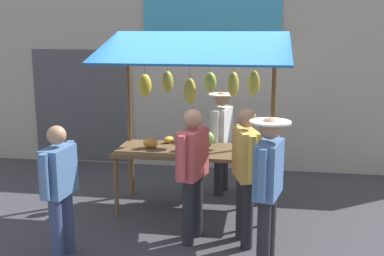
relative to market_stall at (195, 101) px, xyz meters
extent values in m
plane|color=#38383D|center=(-0.01, 0.06, -1.55)|extent=(40.00, 40.00, 0.00)
cube|color=#9E998E|center=(-0.01, -2.14, 0.15)|extent=(9.00, 0.25, 3.40)
cube|color=teal|center=(0.02, -1.99, 1.20)|extent=(2.40, 0.06, 0.56)
cube|color=#47474C|center=(2.45, -2.00, -0.45)|extent=(1.90, 0.04, 2.10)
cube|color=brown|center=(-0.01, 0.06, -0.70)|extent=(2.20, 0.90, 0.05)
cylinder|color=brown|center=(1.03, 0.45, -1.14)|extent=(0.06, 0.06, 0.83)
cylinder|color=brown|center=(-1.05, 0.45, -1.14)|extent=(0.06, 0.06, 0.83)
cylinder|color=brown|center=(1.03, -0.33, -1.14)|extent=(0.06, 0.06, 0.83)
cylinder|color=brown|center=(-1.05, -0.33, -1.14)|extent=(0.06, 0.06, 0.83)
cylinder|color=brown|center=(1.05, -0.34, -0.38)|extent=(0.07, 0.07, 2.35)
cylinder|color=brown|center=(-1.07, -0.34, -0.38)|extent=(0.07, 0.07, 2.35)
cylinder|color=brown|center=(-0.01, -0.34, 0.60)|extent=(2.12, 0.06, 0.06)
cube|color=#19518C|center=(-0.01, 0.21, 0.75)|extent=(2.50, 1.46, 0.39)
cylinder|color=brown|center=(-0.78, -0.34, 0.50)|extent=(0.01, 0.01, 0.19)
ellipsoid|color=gold|center=(-0.78, -0.34, 0.23)|extent=(0.22, 0.20, 0.36)
cylinder|color=brown|center=(-0.49, -0.32, 0.49)|extent=(0.01, 0.01, 0.21)
ellipsoid|color=gold|center=(-0.49, -0.32, 0.21)|extent=(0.19, 0.22, 0.36)
cylinder|color=brown|center=(-0.16, -0.31, 0.49)|extent=(0.01, 0.01, 0.22)
ellipsoid|color=#B2CC4C|center=(-0.16, -0.31, 0.24)|extent=(0.27, 0.27, 0.28)
cylinder|color=brown|center=(0.13, -0.29, 0.44)|extent=(0.01, 0.01, 0.31)
ellipsoid|color=gold|center=(0.13, -0.29, 0.10)|extent=(0.26, 0.25, 0.38)
cylinder|color=brown|center=(0.45, -0.28, 0.49)|extent=(0.01, 0.01, 0.21)
ellipsoid|color=gold|center=(0.45, -0.28, 0.23)|extent=(0.23, 0.23, 0.31)
cylinder|color=brown|center=(0.79, -0.31, 0.47)|extent=(0.01, 0.01, 0.26)
ellipsoid|color=yellow|center=(0.79, -0.31, 0.17)|extent=(0.26, 0.26, 0.33)
ellipsoid|color=orange|center=(0.63, 0.07, -0.60)|extent=(0.23, 0.15, 0.14)
ellipsoid|color=gold|center=(0.44, -0.25, -0.62)|extent=(0.20, 0.22, 0.10)
sphere|color=#729E4C|center=(-0.15, -0.22, -0.57)|extent=(0.20, 0.20, 0.20)
cylinder|color=#232328|center=(-0.33, -0.82, -1.16)|extent=(0.14, 0.14, 0.79)
cylinder|color=#232328|center=(-0.28, -0.56, -1.16)|extent=(0.14, 0.14, 0.79)
cube|color=silver|center=(-0.31, -0.69, -0.48)|extent=(0.32, 0.51, 0.56)
cylinder|color=silver|center=(-0.37, -0.98, -0.46)|extent=(0.09, 0.09, 0.52)
cylinder|color=silver|center=(-0.24, -0.39, -0.46)|extent=(0.09, 0.09, 0.52)
sphere|color=#A87A5B|center=(-0.31, -0.69, -0.06)|extent=(0.22, 0.22, 0.22)
cylinder|color=beige|center=(-0.31, -0.69, 0.00)|extent=(0.41, 0.41, 0.02)
cylinder|color=navy|center=(1.25, 1.88, -1.17)|extent=(0.14, 0.14, 0.75)
cylinder|color=navy|center=(1.23, 1.63, -1.17)|extent=(0.14, 0.14, 0.75)
cube|color=#476B9E|center=(1.24, 1.75, -0.53)|extent=(0.26, 0.47, 0.53)
cylinder|color=#476B9E|center=(1.27, 2.04, -0.51)|extent=(0.09, 0.09, 0.49)
cylinder|color=#476B9E|center=(1.22, 1.47, -0.51)|extent=(0.09, 0.09, 0.49)
sphere|color=#A87A5B|center=(1.24, 1.75, -0.13)|extent=(0.21, 0.21, 0.21)
cylinder|color=#232328|center=(-0.10, 1.20, -1.15)|extent=(0.14, 0.14, 0.81)
cylinder|color=#232328|center=(-0.16, 0.94, -1.15)|extent=(0.14, 0.14, 0.81)
cube|color=#BF4C51|center=(-0.13, 1.07, -0.46)|extent=(0.34, 0.53, 0.57)
cylinder|color=#BF4C51|center=(-0.05, 1.37, -0.44)|extent=(0.09, 0.09, 0.52)
cylinder|color=#BF4C51|center=(-0.21, 0.78, -0.44)|extent=(0.09, 0.09, 0.52)
sphere|color=#A87A5B|center=(-0.13, 1.07, -0.04)|extent=(0.22, 0.22, 0.22)
cylinder|color=#232328|center=(-0.99, 1.75, -1.14)|extent=(0.14, 0.14, 0.82)
cylinder|color=#232328|center=(-1.05, 1.49, -1.14)|extent=(0.14, 0.14, 0.82)
cube|color=#476B9E|center=(-1.02, 1.62, -0.44)|extent=(0.32, 0.53, 0.58)
cylinder|color=#476B9E|center=(-0.95, 1.92, -0.42)|extent=(0.09, 0.09, 0.53)
cylinder|color=#476B9E|center=(-1.08, 1.32, -0.42)|extent=(0.09, 0.09, 0.53)
sphere|color=#A87A5B|center=(-1.02, 1.62, -0.01)|extent=(0.23, 0.23, 0.23)
cylinder|color=beige|center=(-1.02, 1.62, 0.06)|extent=(0.43, 0.43, 0.02)
cylinder|color=#232328|center=(-0.79, 1.19, -1.14)|extent=(0.14, 0.14, 0.82)
cylinder|color=#232328|center=(-0.71, 0.93, -1.14)|extent=(0.14, 0.14, 0.82)
cube|color=gold|center=(-0.75, 1.06, -0.44)|extent=(0.35, 0.54, 0.58)
cylinder|color=gold|center=(-0.84, 1.35, -0.42)|extent=(0.09, 0.09, 0.53)
cylinder|color=gold|center=(-0.67, 0.76, -0.42)|extent=(0.09, 0.09, 0.53)
sphere|color=#8C664C|center=(-0.75, 1.06, -0.01)|extent=(0.23, 0.23, 0.23)
camera|label=1|loc=(-0.97, 6.43, 1.01)|focal=44.53mm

